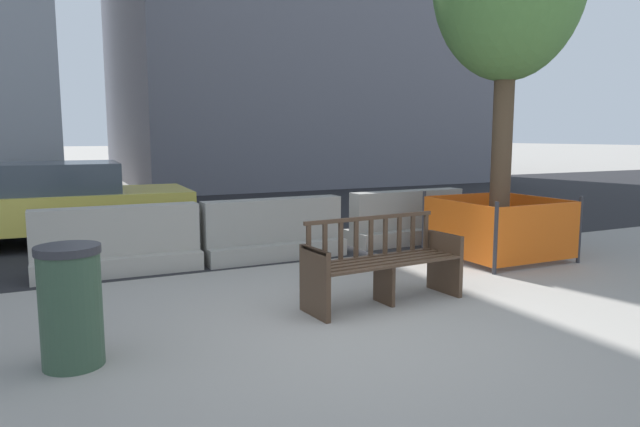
% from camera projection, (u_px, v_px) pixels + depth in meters
% --- Properties ---
extents(ground_plane, '(200.00, 200.00, 0.00)m').
position_uv_depth(ground_plane, '(356.00, 329.00, 5.08)').
color(ground_plane, gray).
extents(street_asphalt, '(120.00, 12.00, 0.01)m').
position_uv_depth(street_asphalt, '(166.00, 212.00, 12.83)').
color(street_asphalt, black).
rests_on(street_asphalt, ground).
extents(street_bench, '(1.73, 0.66, 0.88)m').
position_uv_depth(street_bench, '(383.00, 265.00, 5.82)').
color(street_bench, '#473323').
rests_on(street_bench, ground).
extents(jersey_barrier_centre, '(2.01, 0.71, 0.84)m').
position_uv_depth(jersey_barrier_centre, '(273.00, 234.00, 8.00)').
color(jersey_barrier_centre, gray).
rests_on(jersey_barrier_centre, ground).
extents(jersey_barrier_left, '(2.01, 0.71, 0.84)m').
position_uv_depth(jersey_barrier_left, '(118.00, 246.00, 7.13)').
color(jersey_barrier_left, '#9E998E').
rests_on(jersey_barrier_left, ground).
extents(jersey_barrier_right, '(2.02, 0.73, 0.84)m').
position_uv_depth(jersey_barrier_right, '(407.00, 221.00, 9.18)').
color(jersey_barrier_right, gray).
rests_on(jersey_barrier_right, ground).
extents(construction_fence, '(1.53, 1.53, 0.91)m').
position_uv_depth(construction_fence, '(498.00, 226.00, 8.01)').
color(construction_fence, '#2D2D33').
rests_on(construction_fence, ground).
extents(car_taxi_near, '(4.18, 2.07, 1.29)m').
position_uv_depth(car_taxi_near, '(53.00, 202.00, 9.10)').
color(car_taxi_near, '#DBC64C').
rests_on(car_taxi_near, ground).
extents(trash_bin, '(0.47, 0.47, 0.91)m').
position_uv_depth(trash_bin, '(71.00, 306.00, 4.21)').
color(trash_bin, '#334C38').
rests_on(trash_bin, ground).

